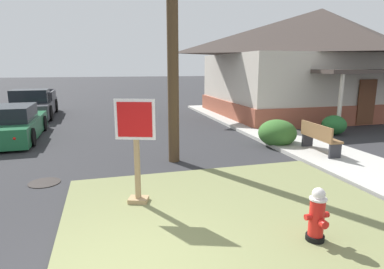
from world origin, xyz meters
TOP-DOWN VIEW (x-y plane):
  - grass_corner_patch at (2.10, 1.48)m, footprint 5.92×4.80m
  - sidewalk_strip at (6.26, 6.45)m, footprint 2.20×19.88m
  - fire_hydrant at (2.88, 0.24)m, footprint 0.38×0.34m
  - stop_sign at (0.49, 2.31)m, footprint 0.70×0.38m
  - manhole_cover at (-1.46, 4.11)m, footprint 0.70×0.70m
  - parked_sedan_green at (-3.31, 9.23)m, footprint 1.99×4.53m
  - pickup_truck_charcoal at (-3.60, 14.71)m, footprint 2.23×5.32m
  - street_bench at (6.01, 4.41)m, footprint 0.49×1.55m
  - corner_house at (11.21, 11.76)m, footprint 11.34×8.75m
  - shrub_near_porch at (8.54, 6.87)m, footprint 0.92×0.92m
  - shrub_by_curb at (5.45, 5.81)m, footprint 1.26×1.26m

SIDE VIEW (x-z plane):
  - manhole_cover at x=-1.46m, z-range 0.00..0.02m
  - grass_corner_patch at x=2.10m, z-range 0.00..0.08m
  - sidewalk_strip at x=6.26m, z-range 0.00..0.12m
  - shrub_near_porch at x=8.54m, z-range 0.00..0.75m
  - shrub_by_curb at x=5.45m, z-range 0.00..0.89m
  - fire_hydrant at x=2.88m, z-range 0.05..0.88m
  - parked_sedan_green at x=-3.31m, z-range -0.08..1.17m
  - street_bench at x=6.01m, z-range 0.16..1.01m
  - pickup_truck_charcoal at x=-3.60m, z-range -0.12..1.36m
  - stop_sign at x=0.49m, z-range 0.05..2.02m
  - corner_house at x=11.21m, z-range 0.08..5.64m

